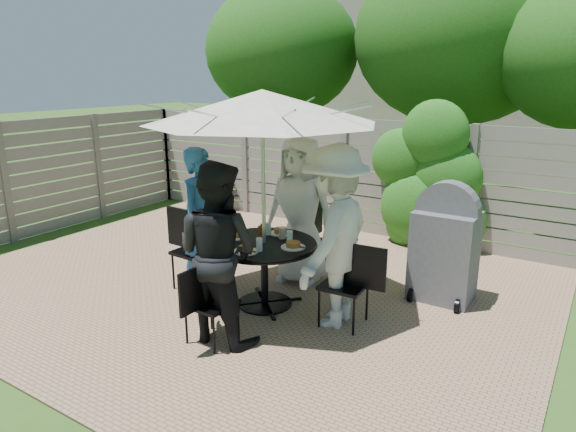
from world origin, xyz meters
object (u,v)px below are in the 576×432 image
Objects in this scene: chair_back at (305,255)px; person_left at (203,222)px; glass_right at (290,237)px; person_back at (300,211)px; coffee_cup at (282,233)px; patio_table at (264,262)px; plate_front at (246,250)px; chair_right at (345,301)px; syrup_jug at (262,233)px; person_right at (334,237)px; glass_back at (268,229)px; plate_back at (281,232)px; chair_left at (196,266)px; glass_front at (259,245)px; chair_front at (211,319)px; plate_left at (237,235)px; person_front at (217,253)px; plate_right at (293,246)px; umbrella at (262,107)px; bicycle at (219,190)px; bbq_grill at (445,247)px.

chair_back is 0.56× the size of person_left.
glass_right is (0.31, -0.85, 0.53)m from chair_back.
coffee_cup is (0.13, -0.60, -0.10)m from person_back.
plate_front is at bearing -86.80° from patio_table.
syrup_jug is (-1.03, -0.01, 0.56)m from chair_right.
person_right is at bearing 42.22° from chair_back.
glass_back is 0.88× the size of syrup_jug.
glass_right is (0.27, -0.24, 0.05)m from plate_back.
chair_left is at bearing -176.90° from patio_table.
person_back is at bearing 93.20° from patio_table.
plate_back is 0.18m from coffee_cup.
chair_back is at bearing -45.83° from chair_right.
plate_front is 1.86× the size of glass_front.
patio_table is at bearing -90.00° from person_left.
chair_front is at bearing 1.52° from chair_back.
plate_left is 0.63m from glass_right.
person_front is 0.91m from plate_left.
syrup_jug is at bearing 101.53° from plate_front.
plate_right is (1.32, 0.07, 0.48)m from chair_left.
coffee_cup is (0.04, 1.05, -0.08)m from person_front.
plate_right is 1.86× the size of glass_right.
person_front reaches higher than plate_right.
person_back reaches higher than plate_back.
glass_right reaches higher than plate_back.
chair_right reaches higher than chair_front.
chair_front is (0.10, -1.79, -0.66)m from person_back.
glass_front is at bearing -64.80° from umbrella.
chair_right is at bearing 3.22° from plate_right.
chair_back is at bearing 4.65° from chair_front.
chair_left reaches higher than glass_back.
glass_front reaches higher than coffee_cup.
chair_front is 0.47× the size of bicycle.
patio_table is 0.86× the size of bbq_grill.
person_left is at bearing -176.80° from plate_right.
plate_left is at bearing 154.02° from glass_front.
bbq_grill is (1.50, 1.48, -0.18)m from glass_front.
chair_front is (0.11, -1.93, -0.04)m from chair_back.
syrup_jug is at bearing 143.40° from umbrella.
umbrella is 1.57m from person_left.
chair_left is at bearing -153.46° from bbq_grill.
plate_left is 2.17× the size of coffee_cup.
glass_front is 4.22m from bicycle.
coffee_cup is 3.88m from bicycle.
plate_front is 1.86× the size of glass_back.
person_back is at bearing -166.35° from bbq_grill.
person_right is (0.88, -0.78, 0.03)m from person_back.
plate_back is 1.86× the size of glass_back.
plate_front is 0.63m from glass_back.
plate_left is (0.47, 0.03, -0.09)m from person_left.
person_back is 2.16× the size of chair_front.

